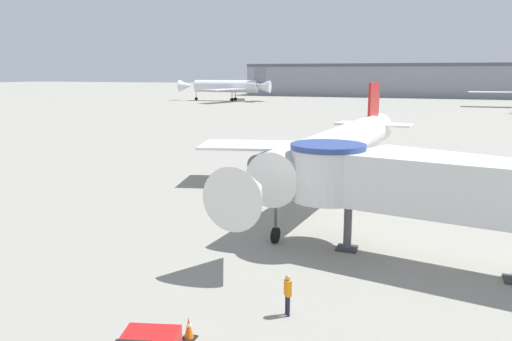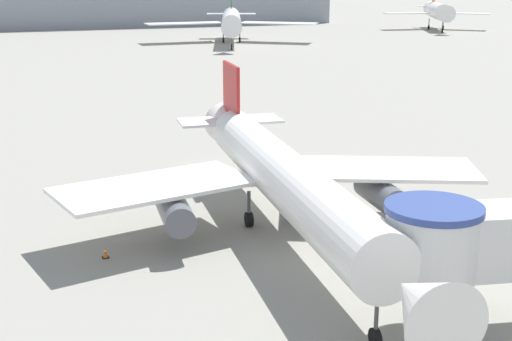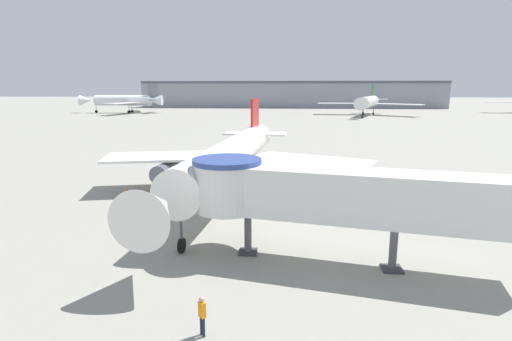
% 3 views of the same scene
% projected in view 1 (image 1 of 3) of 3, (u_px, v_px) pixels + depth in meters
% --- Properties ---
extents(ground_plane, '(800.00, 800.00, 0.00)m').
position_uv_depth(ground_plane, '(325.00, 203.00, 37.00)').
color(ground_plane, gray).
extents(main_airplane, '(26.41, 34.12, 8.58)m').
position_uv_depth(main_airplane, '(339.00, 148.00, 39.41)').
color(main_airplane, white).
rests_on(main_airplane, ground_plane).
extents(jet_bridge, '(17.97, 6.54, 5.76)m').
position_uv_depth(jet_bridge, '(435.00, 186.00, 24.37)').
color(jet_bridge, silver).
rests_on(jet_bridge, ground_plane).
extents(traffic_cone_apron_front, '(0.51, 0.51, 0.83)m').
position_uv_depth(traffic_cone_apron_front, '(189.00, 328.00, 18.12)').
color(traffic_cone_apron_front, black).
rests_on(traffic_cone_apron_front, ground_plane).
extents(traffic_cone_port_wing, '(0.38, 0.38, 0.64)m').
position_uv_depth(traffic_cone_port_wing, '(224.00, 179.00, 43.88)').
color(traffic_cone_port_wing, black).
rests_on(traffic_cone_port_wing, ground_plane).
extents(ground_crew_marshaller, '(0.36, 0.38, 1.73)m').
position_uv_depth(ground_crew_marshaller, '(288.00, 292.00, 19.75)').
color(ground_crew_marshaller, '#1E2338').
rests_on(ground_crew_marshaller, ground_plane).
extents(background_jet_gray_tail, '(32.90, 36.86, 11.29)m').
position_uv_depth(background_jet_gray_tail, '(228.00, 86.00, 169.86)').
color(background_jet_gray_tail, silver).
rests_on(background_jet_gray_tail, ground_plane).
extents(terminal_building, '(148.83, 20.22, 13.07)m').
position_uv_depth(terminal_building, '(433.00, 80.00, 195.45)').
color(terminal_building, gray).
rests_on(terminal_building, ground_plane).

